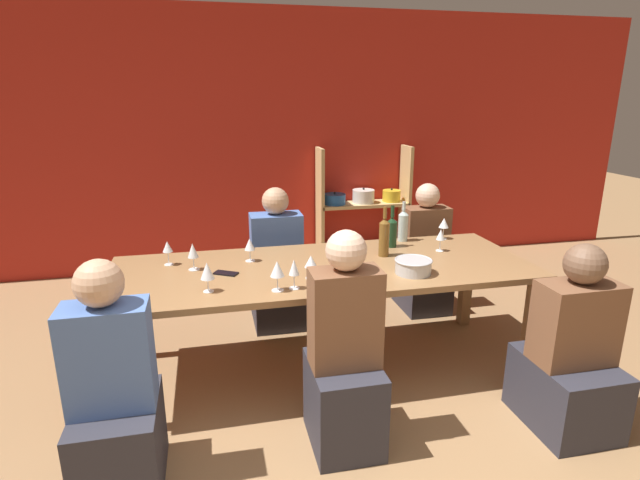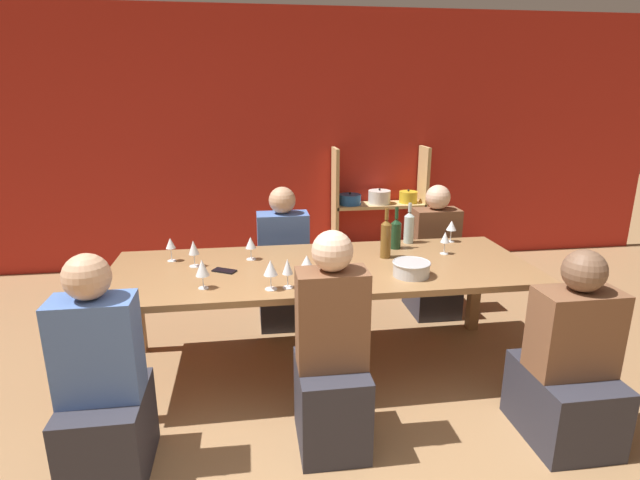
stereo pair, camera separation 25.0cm
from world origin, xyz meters
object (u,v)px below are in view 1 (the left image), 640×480
object	(u,v)px
shelf_unit	(362,221)
wine_glass_red_b	(168,248)
wine_glass_red_a	(444,224)
cell_phone	(226,273)
wine_glass_red_c	(294,268)
person_near_b	(344,368)
wine_bottle_green	(392,231)
wine_glass_red_d	(277,270)
wine_glass_empty_a	(337,256)
wine_bottle_dark	(403,225)
wine_glass_red_f	(193,252)
dining_table	(323,276)
person_far_a	(277,274)
wine_glass_empty_b	(441,235)
person_far_b	(423,264)
wine_glass_white_a	(311,262)
person_near_a	(115,407)
mixing_bowl	(413,266)
wine_bottle_amber	(384,236)
wine_glass_red_e	(250,245)
wine_glass_white_b	(207,272)
person_near_c	(570,362)

from	to	relation	value
shelf_unit	wine_glass_red_b	distance (m)	2.76
wine_glass_red_a	cell_phone	xyz separation A→B (m)	(-1.70, -0.43, -0.12)
wine_glass_red_c	person_near_b	world-z (taller)	person_near_b
wine_bottle_green	wine_glass_red_d	world-z (taller)	wine_bottle_green
wine_glass_empty_a	wine_glass_red_b	xyz separation A→B (m)	(-1.05, 0.40, 0.00)
wine_bottle_green	wine_glass_red_a	distance (m)	0.48
wine_bottle_green	wine_glass_red_d	xyz separation A→B (m)	(-0.95, -0.67, 0.01)
wine_glass_empty_a	cell_phone	size ratio (longest dim) A/B	0.97
wine_glass_red_c	wine_bottle_green	bearing A→B (deg)	37.91
wine_bottle_dark	wine_glass_red_f	world-z (taller)	wine_bottle_dark
dining_table	person_far_a	bearing A→B (deg)	103.67
wine_glass_empty_b	cell_phone	world-z (taller)	wine_glass_empty_b
wine_glass_red_d	person_far_a	size ratio (longest dim) A/B	0.16
person_far_b	cell_phone	bearing A→B (deg)	25.51
wine_glass_white_a	wine_glass_red_b	bearing A→B (deg)	152.32
person_near_a	wine_glass_red_c	bearing A→B (deg)	26.81
mixing_bowl	wine_glass_red_d	bearing A→B (deg)	-173.50
dining_table	wine_glass_red_d	bearing A→B (deg)	-134.58
wine_glass_red_a	wine_glass_red_f	size ratio (longest dim) A/B	0.94
person_near_a	person_far_a	size ratio (longest dim) A/B	1.02
wine_bottle_dark	wine_bottle_amber	distance (m)	0.42
dining_table	wine_glass_red_f	xyz separation A→B (m)	(-0.83, 0.11, 0.20)
wine_glass_red_e	person_far_b	world-z (taller)	person_far_b
dining_table	wine_bottle_amber	bearing A→B (deg)	13.98
dining_table	wine_glass_white_b	distance (m)	0.82
wine_bottle_amber	wine_glass_red_c	distance (m)	0.85
wine_glass_red_c	wine_glass_red_e	distance (m)	0.59
wine_bottle_green	wine_glass_white_b	distance (m)	1.46
dining_table	person_far_b	size ratio (longest dim) A/B	2.46
wine_bottle_dark	person_near_b	bearing A→B (deg)	-123.31
mixing_bowl	wine_glass_red_a	xyz separation A→B (m)	(0.54, 0.68, 0.07)
shelf_unit	person_near_b	world-z (taller)	shelf_unit
wine_glass_red_b	wine_glass_red_f	size ratio (longest dim) A/B	0.92
wine_bottle_green	wine_glass_red_b	world-z (taller)	wine_bottle_green
wine_bottle_dark	wine_glass_red_f	xyz separation A→B (m)	(-1.56, -0.32, -0.00)
wine_bottle_green	wine_glass_red_b	bearing A→B (deg)	-177.82
wine_glass_red_f	person_far_a	world-z (taller)	person_far_a
wine_bottle_dark	wine_bottle_amber	xyz separation A→B (m)	(-0.27, -0.32, 0.02)
cell_phone	person_far_a	xyz separation A→B (m)	(0.44, 0.83, -0.35)
wine_glass_red_d	wine_glass_red_e	world-z (taller)	wine_glass_red_d
wine_bottle_dark	wine_bottle_amber	size ratio (longest dim) A/B	0.88
person_near_b	wine_glass_red_a	bearing A→B (deg)	46.62
wine_glass_red_c	wine_glass_red_f	bearing A→B (deg)	141.16
wine_bottle_green	wine_glass_red_d	distance (m)	1.16
cell_phone	person_near_c	size ratio (longest dim) A/B	0.15
person_far_a	wine_glass_white_b	bearing A→B (deg)	63.70
dining_table	wine_bottle_green	distance (m)	0.69
wine_glass_empty_a	person_far_b	size ratio (longest dim) A/B	0.14
shelf_unit	person_near_c	size ratio (longest dim) A/B	1.19
wine_glass_empty_a	person_far_a	distance (m)	1.10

